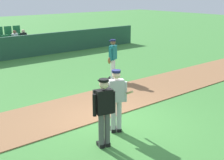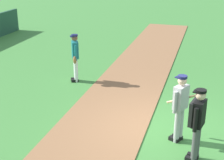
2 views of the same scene
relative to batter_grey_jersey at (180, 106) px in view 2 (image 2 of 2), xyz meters
name	(u,v)px [view 2 (image 2 of 2)]	position (x,y,z in m)	size (l,w,h in m)	color
ground_plane	(161,130)	(0.40, 0.49, -0.97)	(80.00, 80.00, 0.00)	#42843A
infield_dirt_path	(104,122)	(0.40, 2.08, -0.95)	(28.00, 2.47, 0.03)	#936642
batter_grey_jersey	(180,106)	(0.00, 0.00, 0.00)	(0.63, 0.80, 1.76)	#B2B2B2
umpire_home_plate	(197,121)	(-0.77, -0.44, 0.03)	(0.58, 0.37, 1.76)	#4C4C4C
runner_teal_jersey	(75,56)	(3.20, 4.06, -0.01)	(0.65, 0.42, 1.76)	white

